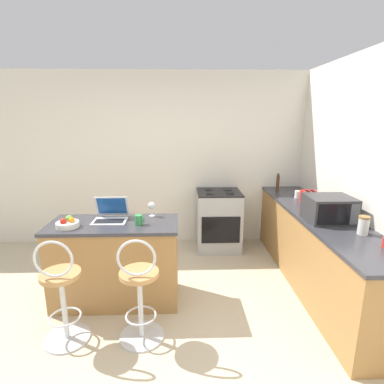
# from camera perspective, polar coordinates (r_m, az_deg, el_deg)

# --- Properties ---
(ground_plane) EXTENTS (20.00, 20.00, 0.00)m
(ground_plane) POSITION_cam_1_polar(r_m,az_deg,el_deg) (3.03, -8.35, -25.75)
(ground_plane) COLOR #BCAD8E
(wall_back) EXTENTS (12.00, 0.06, 2.60)m
(wall_back) POSITION_cam_1_polar(r_m,az_deg,el_deg) (4.62, -5.85, 6.04)
(wall_back) COLOR silver
(wall_back) RESTS_ON ground_plane
(breakfast_bar) EXTENTS (1.32, 0.59, 0.88)m
(breakfast_bar) POSITION_cam_1_polar(r_m,az_deg,el_deg) (3.36, -14.25, -12.78)
(breakfast_bar) COLOR #9E703D
(breakfast_bar) RESTS_ON ground_plane
(counter_right) EXTENTS (0.61, 2.75, 0.88)m
(counter_right) POSITION_cam_1_polar(r_m,az_deg,el_deg) (3.83, 22.55, -10.01)
(counter_right) COLOR #9E703D
(counter_right) RESTS_ON ground_plane
(bar_stool_near) EXTENTS (0.40, 0.40, 0.98)m
(bar_stool_near) POSITION_cam_1_polar(r_m,az_deg,el_deg) (2.93, -23.58, -17.43)
(bar_stool_near) COLOR silver
(bar_stool_near) RESTS_ON ground_plane
(bar_stool_far) EXTENTS (0.40, 0.40, 0.98)m
(bar_stool_far) POSITION_cam_1_polar(r_m,az_deg,el_deg) (2.77, -9.95, -18.41)
(bar_stool_far) COLOR silver
(bar_stool_far) RESTS_ON ground_plane
(laptop) EXTENTS (0.35, 0.31, 0.24)m
(laptop) POSITION_cam_1_polar(r_m,az_deg,el_deg) (3.27, -15.22, -4.11)
(laptop) COLOR silver
(laptop) RESTS_ON breakfast_bar
(microwave) EXTENTS (0.45, 0.39, 0.26)m
(microwave) POSITION_cam_1_polar(r_m,az_deg,el_deg) (3.42, 24.64, -2.92)
(microwave) COLOR #2D2D30
(microwave) RESTS_ON counter_right
(toaster) EXTENTS (0.20, 0.31, 0.16)m
(toaster) POSITION_cam_1_polar(r_m,az_deg,el_deg) (3.97, 21.85, -1.19)
(toaster) COLOR red
(toaster) RESTS_ON counter_right
(stove_range) EXTENTS (0.64, 0.59, 0.89)m
(stove_range) POSITION_cam_1_polar(r_m,az_deg,el_deg) (4.51, 5.06, -5.38)
(stove_range) COLOR #9EA3A8
(stove_range) RESTS_ON ground_plane
(wine_glass_short) EXTENTS (0.08, 0.08, 0.16)m
(wine_glass_short) POSITION_cam_1_polar(r_m,az_deg,el_deg) (3.29, -7.70, -2.65)
(wine_glass_short) COLOR silver
(wine_glass_short) RESTS_ON breakfast_bar
(mug_white) EXTENTS (0.10, 0.08, 0.10)m
(mug_white) POSITION_cam_1_polar(r_m,az_deg,el_deg) (4.26, 19.53, -0.43)
(mug_white) COLOR white
(mug_white) RESTS_ON counter_right
(storage_jar) EXTENTS (0.10, 0.10, 0.17)m
(storage_jar) POSITION_cam_1_polar(r_m,az_deg,el_deg) (3.18, 29.86, -5.51)
(storage_jar) COLOR silver
(storage_jar) RESTS_ON counter_right
(fruit_bowl) EXTENTS (0.22, 0.22, 0.11)m
(fruit_bowl) POSITION_cam_1_polar(r_m,az_deg,el_deg) (3.20, -22.59, -5.56)
(fruit_bowl) COLOR silver
(fruit_bowl) RESTS_ON breakfast_bar
(mug_green) EXTENTS (0.09, 0.08, 0.10)m
(mug_green) POSITION_cam_1_polar(r_m,az_deg,el_deg) (3.07, -10.08, -5.23)
(mug_green) COLOR #338447
(mug_green) RESTS_ON breakfast_bar
(pepper_mill) EXTENTS (0.05, 0.05, 0.26)m
(pepper_mill) POSITION_cam_1_polar(r_m,az_deg,el_deg) (4.58, 16.03, 1.78)
(pepper_mill) COLOR #4C2D19
(pepper_mill) RESTS_ON counter_right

